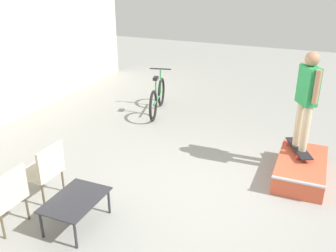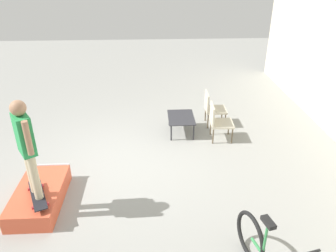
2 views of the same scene
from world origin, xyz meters
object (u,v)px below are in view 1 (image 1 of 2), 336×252
Objects in this scene: skate_ramp_box at (301,169)px; bicycle at (158,98)px; patio_chair_left at (4,196)px; skateboard_on_ramp at (299,148)px; coffee_table at (76,202)px; patio_chair_right at (44,169)px; person_skater at (307,94)px.

skate_ramp_box is 3.91m from bicycle.
patio_chair_left is at bearing 129.52° from skate_ramp_box.
skateboard_on_ramp is 0.96× the size of coffee_table.
skateboard_on_ramp is 0.97× the size of patio_chair_right.
patio_chair_right reaches higher than coffee_table.
coffee_table reaches higher than skateboard_on_ramp.
coffee_table is 1.02× the size of patio_chair_left.
skate_ramp_box is 0.90× the size of person_skater.
skateboard_on_ramp is at bearing -128.19° from bicycle.
coffee_table is 4.40m from bicycle.
person_skater is (0.27, 0.09, 1.22)m from skate_ramp_box.
bicycle reaches higher than patio_chair_left.
patio_chair_right is at bearing 121.11° from skate_ramp_box.
skateboard_on_ramp is 3.82m from coffee_table.
patio_chair_right is (0.78, 0.00, 0.00)m from patio_chair_left.
person_skater is (0.00, -0.00, 0.98)m from skateboard_on_ramp.
coffee_table is (-2.79, 2.61, -1.01)m from person_skater.
patio_chair_right is at bearing 165.30° from bicycle.
skate_ramp_box is 1.67× the size of coffee_table.
person_skater is at bearing 18.11° from skate_ramp_box.
skateboard_on_ramp is 3.70m from bicycle.
bicycle reaches higher than skateboard_on_ramp.
person_skater reaches higher than skate_ramp_box.
coffee_table is at bearing 112.81° from skateboard_on_ramp.
patio_chair_left is (-3.19, 3.44, -0.89)m from person_skater.
patio_chair_right is at bearing -179.13° from patio_chair_left.
bicycle is at bearing 32.65° from person_skater.
person_skater is 3.95m from coffee_table.
patio_chair_left is (-0.39, 0.83, 0.12)m from coffee_table.
patio_chair_left is (-3.19, 3.44, 0.10)m from skateboard_on_ramp.
bicycle is (4.72, -0.07, -0.11)m from patio_chair_left.
skate_ramp_box is at bearing -46.98° from coffee_table.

